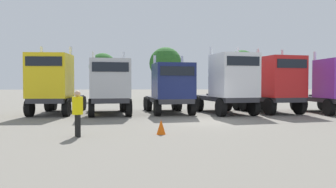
{
  "coord_description": "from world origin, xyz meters",
  "views": [
    {
      "loc": [
        -3.2,
        -17.24,
        1.99
      ],
      "look_at": [
        -1.66,
        4.94,
        1.3
      ],
      "focal_mm": 35.32,
      "sensor_mm": 36.0,
      "label": 1
    }
  ],
  "objects": [
    {
      "name": "ground",
      "position": [
        0.0,
        0.0,
        0.0
      ],
      "size": [
        200.0,
        200.0,
        0.0
      ],
      "primitive_type": "plane",
      "color": "slate"
    },
    {
      "name": "semi_truck_yellow",
      "position": [
        -9.05,
        4.27,
        2.0
      ],
      "size": [
        2.62,
        6.23,
        4.43
      ],
      "rotation": [
        0.0,
        0.0,
        -1.58
      ],
      "color": "#333338",
      "rests_on": "ground"
    },
    {
      "name": "semi_truck_silver",
      "position": [
        -5.46,
        3.87,
        1.86
      ],
      "size": [
        3.38,
        6.27,
        4.09
      ],
      "rotation": [
        0.0,
        0.0,
        -1.42
      ],
      "color": "#333338",
      "rests_on": "ground"
    },
    {
      "name": "semi_truck_navy",
      "position": [
        -1.51,
        4.31,
        1.73
      ],
      "size": [
        3.32,
        6.2,
        3.89
      ],
      "rotation": [
        0.0,
        0.0,
        -1.43
      ],
      "color": "#333338",
      "rests_on": "ground"
    },
    {
      "name": "semi_truck_white",
      "position": [
        2.26,
        3.82,
        2.04
      ],
      "size": [
        3.62,
        6.64,
        4.47
      ],
      "rotation": [
        0.0,
        0.0,
        -1.39
      ],
      "color": "#333338",
      "rests_on": "ground"
    },
    {
      "name": "semi_truck_red",
      "position": [
        5.53,
        4.26,
        1.97
      ],
      "size": [
        3.56,
        6.03,
        4.37
      ],
      "rotation": [
        0.0,
        0.0,
        -1.38
      ],
      "color": "#333338",
      "rests_on": "ground"
    },
    {
      "name": "semi_truck_purple",
      "position": [
        9.27,
        3.56,
        1.9
      ],
      "size": [
        2.63,
        5.82,
        4.17
      ],
      "rotation": [
        0.0,
        0.0,
        -1.56
      ],
      "color": "#333338",
      "rests_on": "ground"
    },
    {
      "name": "visitor_in_hivis",
      "position": [
        -5.73,
        -4.69,
        1.0
      ],
      "size": [
        0.52,
        0.52,
        1.73
      ],
      "rotation": [
        0.0,
        0.0,
        3.54
      ],
      "color": "black",
      "rests_on": "ground"
    },
    {
      "name": "traffic_cone_near",
      "position": [
        -2.57,
        -4.32,
        0.3
      ],
      "size": [
        0.36,
        0.36,
        0.59
      ],
      "primitive_type": "cone",
      "color": "#F2590C",
      "rests_on": "ground"
    },
    {
      "name": "oak_far_left",
      "position": [
        -8.04,
        21.13,
        3.92
      ],
      "size": [
        3.13,
        3.13,
        5.51
      ],
      "color": "#4C3823",
      "rests_on": "ground"
    },
    {
      "name": "oak_far_centre",
      "position": [
        -0.85,
        20.53,
        4.3
      ],
      "size": [
        3.72,
        3.72,
        6.17
      ],
      "color": "#4C3823",
      "rests_on": "ground"
    },
    {
      "name": "oak_far_right",
      "position": [
        8.56,
        22.47,
        4.1
      ],
      "size": [
        3.98,
        3.98,
        6.11
      ],
      "color": "#4C3823",
      "rests_on": "ground"
    }
  ]
}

